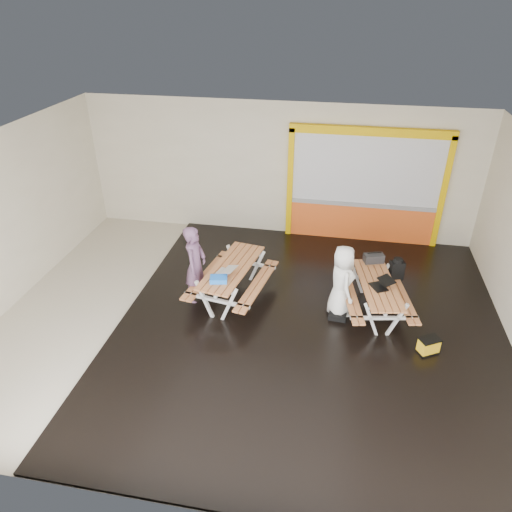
% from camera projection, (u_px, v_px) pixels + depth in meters
% --- Properties ---
extents(room, '(10.02, 8.02, 3.52)m').
position_uv_depth(room, '(247.00, 245.00, 8.62)').
color(room, beige).
rests_on(room, ground).
extents(deck, '(7.50, 7.98, 0.05)m').
position_uv_depth(deck, '(310.00, 327.00, 9.29)').
color(deck, black).
rests_on(deck, room).
extents(kiosk, '(3.88, 0.16, 3.00)m').
position_uv_depth(kiosk, '(364.00, 189.00, 11.78)').
color(kiosk, orange).
rests_on(kiosk, room).
extents(picnic_table_left, '(1.73, 2.27, 0.82)m').
position_uv_depth(picnic_table_left, '(232.00, 274.00, 9.85)').
color(picnic_table_left, '#BE7848').
rests_on(picnic_table_left, deck).
extents(picnic_table_right, '(1.59, 2.08, 0.75)m').
position_uv_depth(picnic_table_right, '(377.00, 291.00, 9.41)').
color(picnic_table_right, '#BE7848').
rests_on(picnic_table_right, deck).
extents(person_left, '(0.45, 0.66, 1.75)m').
position_uv_depth(person_left, '(196.00, 266.00, 9.70)').
color(person_left, '#6A4768').
rests_on(person_left, deck).
extents(person_right, '(0.71, 0.88, 1.56)m').
position_uv_depth(person_right, '(342.00, 282.00, 9.30)').
color(person_right, white).
rests_on(person_right, deck).
extents(laptop_left, '(0.48, 0.46, 0.17)m').
position_uv_depth(laptop_left, '(225.00, 272.00, 9.47)').
color(laptop_left, silver).
rests_on(laptop_left, picnic_table_left).
extents(laptop_right, '(0.52, 0.50, 0.17)m').
position_uv_depth(laptop_right, '(381.00, 284.00, 9.18)').
color(laptop_right, black).
rests_on(laptop_right, picnic_table_right).
extents(blue_pouch, '(0.37, 0.30, 0.10)m').
position_uv_depth(blue_pouch, '(219.00, 279.00, 9.24)').
color(blue_pouch, blue).
rests_on(blue_pouch, picnic_table_left).
extents(toolbox, '(0.45, 0.32, 0.24)m').
position_uv_depth(toolbox, '(374.00, 258.00, 9.99)').
color(toolbox, black).
rests_on(toolbox, picnic_table_right).
extents(backpack, '(0.34, 0.27, 0.49)m').
position_uv_depth(backpack, '(397.00, 269.00, 9.93)').
color(backpack, black).
rests_on(backpack, picnic_table_right).
extents(dark_case, '(0.37, 0.29, 0.13)m').
position_uv_depth(dark_case, '(338.00, 315.00, 9.46)').
color(dark_case, black).
rests_on(dark_case, deck).
extents(fluke_bag, '(0.44, 0.39, 0.32)m').
position_uv_depth(fluke_bag, '(428.00, 346.00, 8.54)').
color(fluke_bag, black).
rests_on(fluke_bag, deck).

